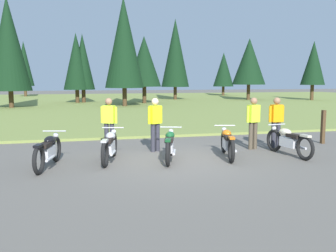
# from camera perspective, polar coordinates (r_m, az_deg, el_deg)

# --- Properties ---
(ground_plane) EXTENTS (140.00, 140.00, 0.00)m
(ground_plane) POSITION_cam_1_polar(r_m,az_deg,el_deg) (10.29, 0.82, -5.38)
(ground_plane) COLOR #605B54
(grass_moorland) EXTENTS (80.00, 44.00, 0.10)m
(grass_moorland) POSITION_cam_1_polar(r_m,az_deg,el_deg) (35.93, -9.99, 3.55)
(grass_moorland) COLOR olive
(grass_moorland) RESTS_ON ground
(forest_treeline) EXTENTS (43.45, 23.69, 8.79)m
(forest_treeline) POSITION_cam_1_polar(r_m,az_deg,el_deg) (37.98, -10.21, 10.38)
(forest_treeline) COLOR #47331E
(forest_treeline) RESTS_ON ground
(motorcycle_black) EXTENTS (0.75, 2.06, 0.88)m
(motorcycle_black) POSITION_cam_1_polar(r_m,az_deg,el_deg) (9.91, -17.97, -3.64)
(motorcycle_black) COLOR black
(motorcycle_black) RESTS_ON ground
(motorcycle_silver) EXTENTS (0.78, 2.05, 0.88)m
(motorcycle_silver) POSITION_cam_1_polar(r_m,az_deg,el_deg) (10.26, -8.96, -3.02)
(motorcycle_silver) COLOR black
(motorcycle_silver) RESTS_ON ground
(motorcycle_british_green) EXTENTS (0.85, 2.03, 0.88)m
(motorcycle_british_green) POSITION_cam_1_polar(r_m,az_deg,el_deg) (10.25, 0.27, -2.94)
(motorcycle_british_green) COLOR black
(motorcycle_british_green) RESTS_ON ground
(motorcycle_orange) EXTENTS (0.77, 2.06, 0.88)m
(motorcycle_orange) POSITION_cam_1_polar(r_m,az_deg,el_deg) (10.78, 9.14, -2.53)
(motorcycle_orange) COLOR black
(motorcycle_orange) RESTS_ON ground
(motorcycle_cream) EXTENTS (0.62, 2.10, 0.88)m
(motorcycle_cream) POSITION_cam_1_polar(r_m,az_deg,el_deg) (11.49, 18.07, -2.20)
(motorcycle_cream) COLOR black
(motorcycle_cream) RESTS_ON ground
(rider_near_row_end) EXTENTS (0.50, 0.36, 1.67)m
(rider_near_row_end) POSITION_cam_1_polar(r_m,az_deg,el_deg) (11.72, -9.07, 0.76)
(rider_near_row_end) COLOR #2D2D38
(rider_near_row_end) RESTS_ON ground
(rider_with_back_turned) EXTENTS (0.55, 0.24, 1.67)m
(rider_with_back_turned) POSITION_cam_1_polar(r_m,az_deg,el_deg) (12.43, 16.34, 0.92)
(rider_with_back_turned) COLOR #2D2D38
(rider_with_back_turned) RESTS_ON ground
(rider_in_hivis_vest) EXTENTS (0.50, 0.35, 1.67)m
(rider_in_hivis_vest) POSITION_cam_1_polar(r_m,az_deg,el_deg) (11.49, -1.99, 0.72)
(rider_in_hivis_vest) COLOR #2D2D38
(rider_in_hivis_vest) RESTS_ON ground
(rider_checking_bike) EXTENTS (0.54, 0.30, 1.67)m
(rider_checking_bike) POSITION_cam_1_polar(r_m,az_deg,el_deg) (12.17, 13.01, 0.90)
(rider_checking_bike) COLOR #4C4233
(rider_checking_bike) RESTS_ON ground
(trail_marker_post) EXTENTS (0.12, 0.12, 1.18)m
(trail_marker_post) POSITION_cam_1_polar(r_m,az_deg,el_deg) (14.07, 22.77, -0.13)
(trail_marker_post) COLOR #47331E
(trail_marker_post) RESTS_ON ground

